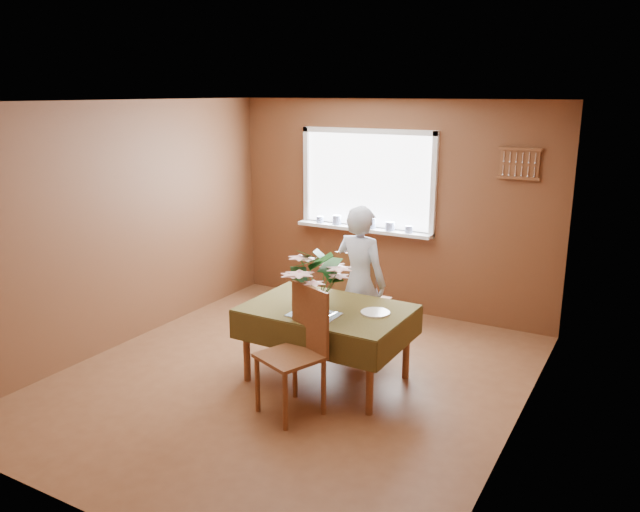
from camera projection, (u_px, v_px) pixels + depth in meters
The scene contains 15 objects.
floor at pixel (291, 378), 5.78m from camera, with size 4.50×4.50×0.00m, color brown.
ceiling at pixel (287, 101), 5.14m from camera, with size 4.50×4.50×0.00m, color white.
wall_back at pixel (390, 208), 7.36m from camera, with size 4.00×4.00×0.00m, color brown.
wall_front at pixel (81, 331), 3.56m from camera, with size 4.00×4.00×0.00m, color brown.
wall_left at pixel (124, 225), 6.41m from camera, with size 4.50×4.50×0.00m, color brown.
wall_right at pixel (523, 281), 4.51m from camera, with size 4.50×4.50×0.00m, color brown.
window_assembly at pixel (366, 198), 7.43m from camera, with size 1.72×0.20×1.22m.
spoon_rack at pixel (520, 164), 6.49m from camera, with size 0.44×0.05×0.33m.
dining_table at pixel (327, 316), 5.61m from camera, with size 1.46×1.01×0.71m.
chair_far at pixel (360, 297), 6.30m from camera, with size 0.45×0.45×1.04m.
chair_near at pixel (299, 346), 5.08m from camera, with size 0.59×0.59×1.05m.
seated_woman at pixel (360, 282), 6.13m from camera, with size 0.56×0.37×1.53m, color white.
flower_bouquet at pixel (319, 277), 5.36m from camera, with size 0.59×0.59×0.50m.
side_plate at pixel (375, 313), 5.43m from camera, with size 0.26×0.26×0.01m, color white.
table_knife at pixel (330, 315), 5.36m from camera, with size 0.02×0.21×0.00m, color silver.
Camera 1 is at (2.83, -4.49, 2.58)m, focal length 35.00 mm.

